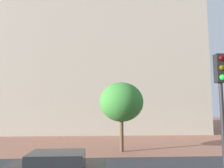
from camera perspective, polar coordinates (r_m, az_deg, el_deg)
ground_plane at (r=13.55m, az=1.25°, el=-20.10°), size 120.00×120.00×0.00m
landmark_building at (r=33.78m, az=-2.81°, el=7.67°), size 26.49×16.03×37.88m
traffic_light_pole at (r=7.33m, az=27.37°, el=-4.21°), size 0.28×0.34×4.88m
tree_curb_far at (r=16.10m, az=2.54°, el=-4.87°), size 3.29×3.29×5.13m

